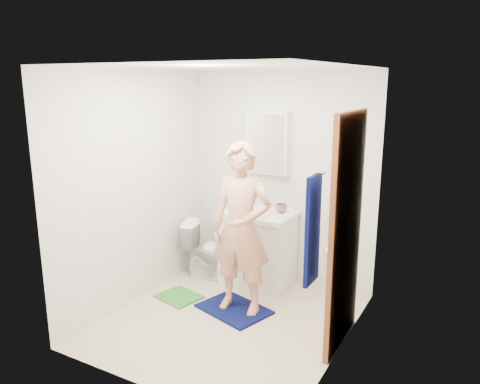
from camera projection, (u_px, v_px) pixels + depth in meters
name	position (u px, v px, depth m)	size (l,w,h in m)	color
floor	(229.00, 321.00, 4.58)	(2.20, 2.40, 0.02)	beige
ceiling	(227.00, 65.00, 4.01)	(2.20, 2.40, 0.02)	white
wall_back	(282.00, 178.00, 5.33)	(2.20, 0.02, 2.40)	silver
wall_front	(141.00, 240.00, 3.27)	(2.20, 0.02, 2.40)	silver
wall_left	(136.00, 188.00, 4.82)	(0.02, 2.40, 2.40)	silver
wall_right	(347.00, 218.00, 3.77)	(0.02, 2.40, 2.40)	silver
vanity_cabinet	(258.00, 250.00, 5.33)	(0.75, 0.55, 0.80)	white
countertop	(258.00, 214.00, 5.23)	(0.79, 0.59, 0.05)	white
sink_basin	(258.00, 213.00, 5.23)	(0.40, 0.40, 0.03)	white
faucet	(265.00, 203.00, 5.37)	(0.03, 0.03, 0.12)	silver
medicine_cabinet	(268.00, 143.00, 5.24)	(0.50, 0.12, 0.70)	white
mirror_panel	(266.00, 143.00, 5.19)	(0.46, 0.01, 0.66)	white
door	(346.00, 233.00, 3.96)	(0.05, 0.80, 2.05)	brown
door_knob	(328.00, 252.00, 3.73)	(0.07, 0.07, 0.07)	gold
towel	(313.00, 230.00, 3.32)	(0.03, 0.24, 0.80)	#070E46
towel_hook	(320.00, 173.00, 3.20)	(0.02, 0.02, 0.06)	silver
toilet	(212.00, 249.00, 5.51)	(0.38, 0.67, 0.68)	white
bath_mat	(234.00, 309.00, 4.77)	(0.69, 0.49, 0.02)	#070E46
green_rug	(179.00, 297.00, 5.04)	(0.43, 0.36, 0.02)	#378A2E
soap_dispenser	(239.00, 200.00, 5.30)	(0.10, 0.10, 0.21)	tan
toothbrush_cup	(281.00, 208.00, 5.19)	(0.12, 0.12, 0.10)	#91428F
man	(241.00, 229.00, 4.56)	(0.62, 0.41, 1.71)	tan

